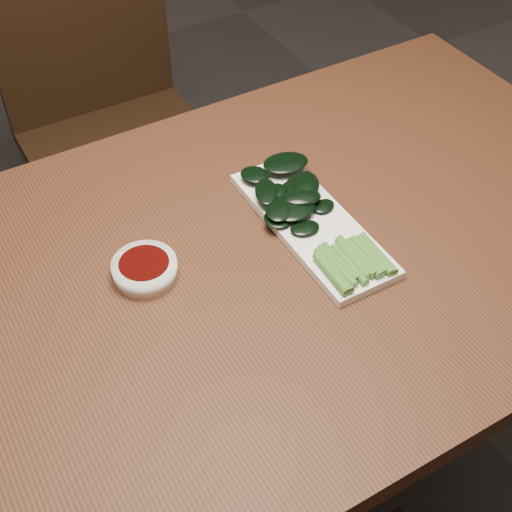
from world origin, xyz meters
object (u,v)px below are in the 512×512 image
object	(u,v)px
table	(248,291)
sauce_bowl	(145,269)
serving_plate	(312,224)
gai_lan	(311,214)
chair_far	(111,120)

from	to	relation	value
table	sauce_bowl	xyz separation A→B (m)	(-0.15, 0.05, 0.09)
sauce_bowl	serving_plate	size ratio (longest dim) A/B	0.30
gai_lan	table	bearing A→B (deg)	-172.80
sauce_bowl	gai_lan	world-z (taller)	gai_lan
chair_far	gai_lan	size ratio (longest dim) A/B	2.75
serving_plate	gai_lan	size ratio (longest dim) A/B	1.01
chair_far	serving_plate	size ratio (longest dim) A/B	2.72
sauce_bowl	gai_lan	bearing A→B (deg)	-6.86
chair_far	sauce_bowl	size ratio (longest dim) A/B	9.21
table	sauce_bowl	world-z (taller)	sauce_bowl
table	serving_plate	bearing A→B (deg)	5.83
serving_plate	gai_lan	world-z (taller)	gai_lan
table	gai_lan	size ratio (longest dim) A/B	4.32
table	chair_far	distance (m)	0.85
chair_far	sauce_bowl	xyz separation A→B (m)	(-0.22, -0.77, 0.28)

